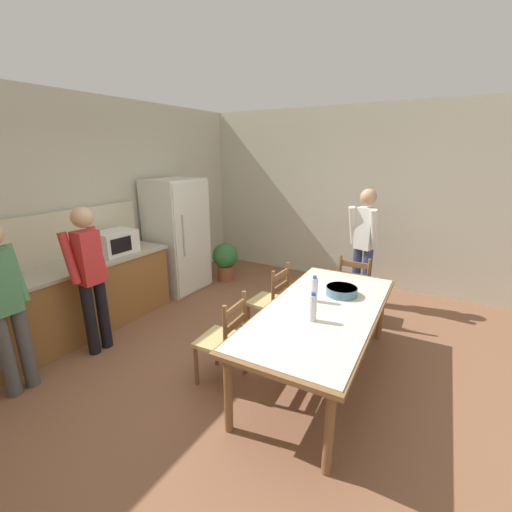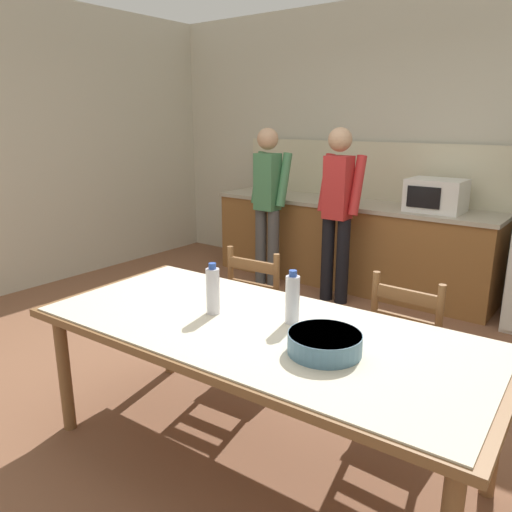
{
  "view_description": "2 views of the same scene",
  "coord_description": "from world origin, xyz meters",
  "px_view_note": "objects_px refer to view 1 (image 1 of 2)",
  "views": [
    {
      "loc": [
        -2.53,
        -1.63,
        2.19
      ],
      "look_at": [
        0.16,
        -0.02,
        1.23
      ],
      "focal_mm": 24.0,
      "sensor_mm": 36.0,
      "label": 1
    },
    {
      "loc": [
        1.71,
        -2.44,
        1.72
      ],
      "look_at": [
        -0.08,
        -0.09,
        0.91
      ],
      "focal_mm": 35.0,
      "sensor_mm": 36.0,
      "label": 2
    }
  ],
  "objects_px": {
    "serving_bowl": "(342,290)",
    "chair_side_far_right": "(270,301)",
    "refrigerator": "(177,236)",
    "chair_head_end": "(355,288)",
    "bottle_near_centre": "(313,308)",
    "person_at_sink": "(4,301)",
    "person_at_counter": "(90,273)",
    "potted_plant": "(225,259)",
    "chair_side_far_left": "(224,340)",
    "bottle_off_centre": "(314,290)",
    "microwave": "(115,242)",
    "person_by_table": "(364,241)",
    "dining_table": "(322,314)"
  },
  "relations": [
    {
      "from": "dining_table",
      "to": "bottle_near_centre",
      "type": "bearing_deg",
      "value": -177.76
    },
    {
      "from": "serving_bowl",
      "to": "person_at_sink",
      "type": "xyz_separation_m",
      "value": [
        -2.05,
        2.41,
        0.12
      ]
    },
    {
      "from": "serving_bowl",
      "to": "person_at_counter",
      "type": "distance_m",
      "value": 2.69
    },
    {
      "from": "serving_bowl",
      "to": "person_at_sink",
      "type": "height_order",
      "value": "person_at_sink"
    },
    {
      "from": "chair_head_end",
      "to": "person_by_table",
      "type": "distance_m",
      "value": 0.76
    },
    {
      "from": "bottle_near_centre",
      "to": "potted_plant",
      "type": "relative_size",
      "value": 0.4
    },
    {
      "from": "chair_side_far_right",
      "to": "person_at_counter",
      "type": "bearing_deg",
      "value": -48.14
    },
    {
      "from": "dining_table",
      "to": "chair_side_far_right",
      "type": "height_order",
      "value": "chair_side_far_right"
    },
    {
      "from": "potted_plant",
      "to": "chair_side_far_right",
      "type": "bearing_deg",
      "value": -128.53
    },
    {
      "from": "bottle_near_centre",
      "to": "serving_bowl",
      "type": "bearing_deg",
      "value": -4.13
    },
    {
      "from": "potted_plant",
      "to": "dining_table",
      "type": "bearing_deg",
      "value": -125.91
    },
    {
      "from": "serving_bowl",
      "to": "chair_side_far_right",
      "type": "xyz_separation_m",
      "value": [
        0.08,
        0.88,
        -0.36
      ]
    },
    {
      "from": "refrigerator",
      "to": "chair_head_end",
      "type": "xyz_separation_m",
      "value": [
        0.38,
        -2.78,
        -0.45
      ]
    },
    {
      "from": "bottle_off_centre",
      "to": "person_by_table",
      "type": "distance_m",
      "value": 1.87
    },
    {
      "from": "person_at_sink",
      "to": "person_at_counter",
      "type": "height_order",
      "value": "person_at_counter"
    },
    {
      "from": "person_by_table",
      "to": "chair_side_far_right",
      "type": "bearing_deg",
      "value": -9.69
    },
    {
      "from": "person_at_counter",
      "to": "potted_plant",
      "type": "bearing_deg",
      "value": -88.41
    },
    {
      "from": "chair_side_far_left",
      "to": "person_by_table",
      "type": "bearing_deg",
      "value": 161.01
    },
    {
      "from": "dining_table",
      "to": "person_at_sink",
      "type": "xyz_separation_m",
      "value": [
        -1.65,
        2.35,
        0.24
      ]
    },
    {
      "from": "chair_side_far_right",
      "to": "serving_bowl",
      "type": "bearing_deg",
      "value": 85.97
    },
    {
      "from": "chair_side_far_left",
      "to": "person_by_table",
      "type": "xyz_separation_m",
      "value": [
        2.52,
        -0.67,
        0.51
      ]
    },
    {
      "from": "microwave",
      "to": "chair_side_far_left",
      "type": "height_order",
      "value": "microwave"
    },
    {
      "from": "person_at_sink",
      "to": "potted_plant",
      "type": "bearing_deg",
      "value": -89.13
    },
    {
      "from": "person_at_counter",
      "to": "refrigerator",
      "type": "bearing_deg",
      "value": -75.09
    },
    {
      "from": "bottle_off_centre",
      "to": "potted_plant",
      "type": "relative_size",
      "value": 0.4
    },
    {
      "from": "person_at_sink",
      "to": "person_at_counter",
      "type": "bearing_deg",
      "value": -91.39
    },
    {
      "from": "microwave",
      "to": "bottle_off_centre",
      "type": "bearing_deg",
      "value": -85.69
    },
    {
      "from": "person_at_sink",
      "to": "potted_plant",
      "type": "xyz_separation_m",
      "value": [
        3.39,
        0.05,
        -0.53
      ]
    },
    {
      "from": "serving_bowl",
      "to": "person_at_counter",
      "type": "bearing_deg",
      "value": 117.22
    },
    {
      "from": "dining_table",
      "to": "chair_side_far_left",
      "type": "relative_size",
      "value": 2.55
    },
    {
      "from": "bottle_near_centre",
      "to": "person_by_table",
      "type": "distance_m",
      "value": 2.27
    },
    {
      "from": "chair_side_far_right",
      "to": "bottle_near_centre",
      "type": "bearing_deg",
      "value": 48.42
    },
    {
      "from": "dining_table",
      "to": "person_at_counter",
      "type": "height_order",
      "value": "person_at_counter"
    },
    {
      "from": "person_by_table",
      "to": "bottle_near_centre",
      "type": "bearing_deg",
      "value": 18.64
    },
    {
      "from": "chair_head_end",
      "to": "chair_side_far_right",
      "type": "bearing_deg",
      "value": 49.12
    },
    {
      "from": "chair_side_far_left",
      "to": "person_by_table",
      "type": "relative_size",
      "value": 0.53
    },
    {
      "from": "chair_side_far_left",
      "to": "bottle_off_centre",
      "type": "bearing_deg",
      "value": 130.93
    },
    {
      "from": "chair_side_far_right",
      "to": "person_at_counter",
      "type": "xyz_separation_m",
      "value": [
        -1.31,
        1.51,
        0.49
      ]
    },
    {
      "from": "microwave",
      "to": "dining_table",
      "type": "distance_m",
      "value": 2.88
    },
    {
      "from": "microwave",
      "to": "potted_plant",
      "type": "xyz_separation_m",
      "value": [
        1.84,
        -0.45,
        -0.66
      ]
    },
    {
      "from": "dining_table",
      "to": "chair_head_end",
      "type": "xyz_separation_m",
      "value": [
        1.43,
        0.06,
        -0.24
      ]
    },
    {
      "from": "refrigerator",
      "to": "person_at_sink",
      "type": "height_order",
      "value": "refrigerator"
    },
    {
      "from": "chair_head_end",
      "to": "person_at_counter",
      "type": "height_order",
      "value": "person_at_counter"
    },
    {
      "from": "microwave",
      "to": "potted_plant",
      "type": "distance_m",
      "value": 2.0
    },
    {
      "from": "person_at_counter",
      "to": "chair_head_end",
      "type": "bearing_deg",
      "value": -135.21
    },
    {
      "from": "person_at_sink",
      "to": "chair_side_far_left",
      "type": "bearing_deg",
      "value": -144.82
    },
    {
      "from": "bottle_near_centre",
      "to": "person_at_counter",
      "type": "distance_m",
      "value": 2.41
    },
    {
      "from": "bottle_near_centre",
      "to": "serving_bowl",
      "type": "relative_size",
      "value": 0.84
    },
    {
      "from": "microwave",
      "to": "person_at_counter",
      "type": "height_order",
      "value": "person_at_counter"
    },
    {
      "from": "refrigerator",
      "to": "serving_bowl",
      "type": "relative_size",
      "value": 5.59
    }
  ]
}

